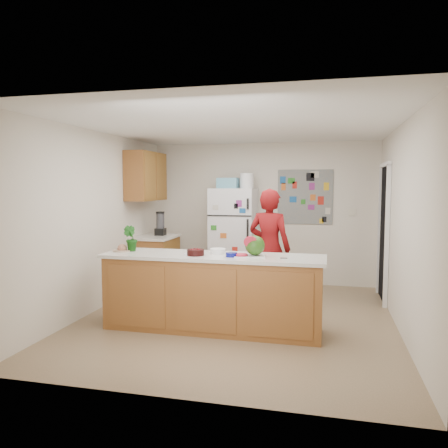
% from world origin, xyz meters
% --- Properties ---
extents(floor, '(4.00, 4.50, 0.02)m').
position_xyz_m(floor, '(0.00, 0.00, -0.01)').
color(floor, brown).
rests_on(floor, ground).
extents(wall_back, '(4.00, 0.02, 2.50)m').
position_xyz_m(wall_back, '(0.00, 2.26, 1.25)').
color(wall_back, beige).
rests_on(wall_back, ground).
extents(wall_left, '(0.02, 4.50, 2.50)m').
position_xyz_m(wall_left, '(-2.01, 0.00, 1.25)').
color(wall_left, beige).
rests_on(wall_left, ground).
extents(wall_right, '(0.02, 4.50, 2.50)m').
position_xyz_m(wall_right, '(2.01, 0.00, 1.25)').
color(wall_right, beige).
rests_on(wall_right, ground).
extents(ceiling, '(4.00, 4.50, 0.02)m').
position_xyz_m(ceiling, '(0.00, 0.00, 2.51)').
color(ceiling, white).
rests_on(ceiling, wall_back).
extents(doorway, '(0.03, 0.85, 2.04)m').
position_xyz_m(doorway, '(1.99, 1.45, 1.02)').
color(doorway, black).
rests_on(doorway, ground).
extents(peninsula_base, '(2.60, 0.62, 0.88)m').
position_xyz_m(peninsula_base, '(-0.20, -0.50, 0.44)').
color(peninsula_base, brown).
rests_on(peninsula_base, floor).
extents(peninsula_top, '(2.68, 0.70, 0.04)m').
position_xyz_m(peninsula_top, '(-0.20, -0.50, 0.90)').
color(peninsula_top, silver).
rests_on(peninsula_top, peninsula_base).
extents(side_counter_base, '(0.60, 0.80, 0.86)m').
position_xyz_m(side_counter_base, '(-1.69, 1.35, 0.43)').
color(side_counter_base, brown).
rests_on(side_counter_base, floor).
extents(side_counter_top, '(0.64, 0.84, 0.04)m').
position_xyz_m(side_counter_top, '(-1.69, 1.35, 0.88)').
color(side_counter_top, silver).
rests_on(side_counter_top, side_counter_base).
extents(upper_cabinets, '(0.35, 1.00, 0.80)m').
position_xyz_m(upper_cabinets, '(-1.82, 1.30, 1.90)').
color(upper_cabinets, brown).
rests_on(upper_cabinets, wall_left).
extents(refrigerator, '(0.75, 0.70, 1.70)m').
position_xyz_m(refrigerator, '(-0.45, 1.88, 0.85)').
color(refrigerator, silver).
rests_on(refrigerator, floor).
extents(fridge_top_bin, '(0.35, 0.28, 0.18)m').
position_xyz_m(fridge_top_bin, '(-0.55, 1.88, 1.79)').
color(fridge_top_bin, '#5999B2').
rests_on(fridge_top_bin, refrigerator).
extents(photo_collage, '(0.95, 0.01, 0.95)m').
position_xyz_m(photo_collage, '(0.75, 2.24, 1.55)').
color(photo_collage, slate).
rests_on(photo_collage, wall_back).
extents(person, '(0.70, 0.55, 1.71)m').
position_xyz_m(person, '(0.34, 0.64, 0.85)').
color(person, maroon).
rests_on(person, floor).
extents(blender_appliance, '(0.14, 0.14, 0.38)m').
position_xyz_m(blender_appliance, '(-1.64, 1.46, 1.09)').
color(blender_appliance, black).
rests_on(blender_appliance, side_counter_top).
extents(cutting_board, '(0.40, 0.33, 0.01)m').
position_xyz_m(cutting_board, '(0.26, -0.51, 0.93)').
color(cutting_board, silver).
rests_on(cutting_board, peninsula_top).
extents(watermelon, '(0.23, 0.23, 0.23)m').
position_xyz_m(watermelon, '(0.32, -0.49, 1.05)').
color(watermelon, '#255515').
rests_on(watermelon, cutting_board).
extents(watermelon_slice, '(0.15, 0.15, 0.02)m').
position_xyz_m(watermelon_slice, '(0.17, -0.56, 0.94)').
color(watermelon_slice, red).
rests_on(watermelon_slice, cutting_board).
extents(cherry_bowl, '(0.25, 0.25, 0.07)m').
position_xyz_m(cherry_bowl, '(-0.38, -0.59, 0.96)').
color(cherry_bowl, black).
rests_on(cherry_bowl, peninsula_top).
extents(white_bowl, '(0.21, 0.21, 0.06)m').
position_xyz_m(white_bowl, '(-0.16, -0.39, 0.95)').
color(white_bowl, silver).
rests_on(white_bowl, peninsula_top).
extents(cobalt_bowl, '(0.16, 0.16, 0.05)m').
position_xyz_m(cobalt_bowl, '(0.05, -0.59, 0.95)').
color(cobalt_bowl, '#080D66').
rests_on(cobalt_bowl, peninsula_top).
extents(plate, '(0.27, 0.27, 0.02)m').
position_xyz_m(plate, '(-1.39, -0.48, 0.93)').
color(plate, beige).
rests_on(plate, peninsula_top).
extents(paper_towel, '(0.17, 0.15, 0.02)m').
position_xyz_m(paper_towel, '(-0.44, -0.56, 0.93)').
color(paper_towel, silver).
rests_on(paper_towel, peninsula_top).
extents(keys, '(0.09, 0.05, 0.01)m').
position_xyz_m(keys, '(0.66, -0.58, 0.93)').
color(keys, slate).
rests_on(keys, peninsula_top).
extents(potted_plant, '(0.19, 0.15, 0.32)m').
position_xyz_m(potted_plant, '(-1.29, -0.45, 1.08)').
color(potted_plant, '#0D3D10').
rests_on(potted_plant, peninsula_top).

